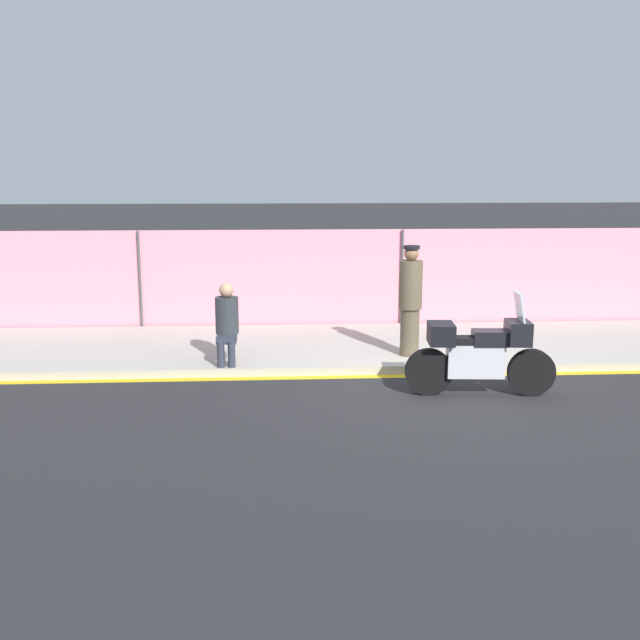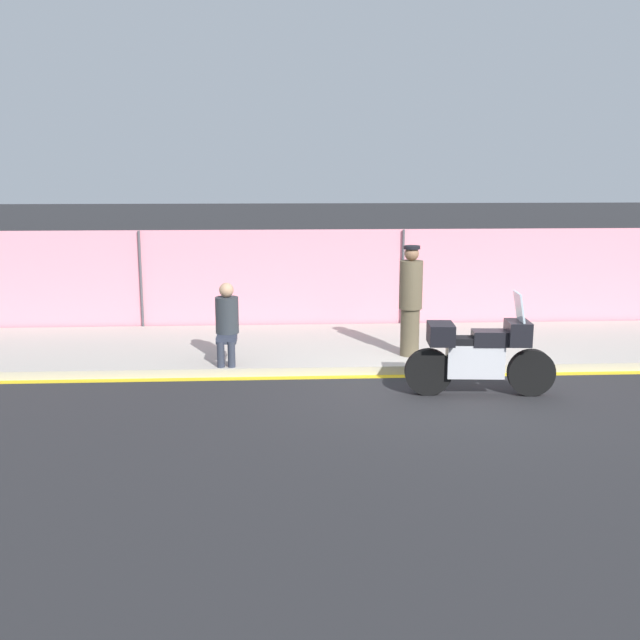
% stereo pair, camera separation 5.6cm
% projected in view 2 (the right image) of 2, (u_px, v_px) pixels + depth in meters
% --- Properties ---
extents(ground_plane, '(120.00, 120.00, 0.00)m').
position_uv_depth(ground_plane, '(448.00, 391.00, 11.15)').
color(ground_plane, '#262628').
extents(sidewalk, '(38.92, 3.37, 0.14)m').
position_uv_depth(sidewalk, '(416.00, 346.00, 13.67)').
color(sidewalk, '#ADA89E').
rests_on(sidewalk, ground_plane).
extents(curb_paint_stripe, '(38.92, 0.18, 0.01)m').
position_uv_depth(curb_paint_stripe, '(437.00, 376.00, 11.95)').
color(curb_paint_stripe, gold).
rests_on(curb_paint_stripe, ground_plane).
extents(storefront_fence, '(36.97, 0.17, 2.05)m').
position_uv_depth(storefront_fence, '(402.00, 280.00, 15.22)').
color(storefront_fence, pink).
rests_on(storefront_fence, ground_plane).
extents(motorcycle, '(2.18, 0.60, 1.53)m').
position_uv_depth(motorcycle, '(479.00, 354.00, 10.82)').
color(motorcycle, black).
rests_on(motorcycle, ground_plane).
extents(officer_standing, '(0.39, 0.39, 1.86)m').
position_uv_depth(officer_standing, '(411.00, 300.00, 12.50)').
color(officer_standing, brown).
rests_on(officer_standing, sidewalk).
extents(person_seated_on_curb, '(0.38, 0.67, 1.30)m').
position_uv_depth(person_seated_on_curb, '(227.00, 319.00, 12.14)').
color(person_seated_on_curb, '#2D3342').
rests_on(person_seated_on_curb, sidewalk).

